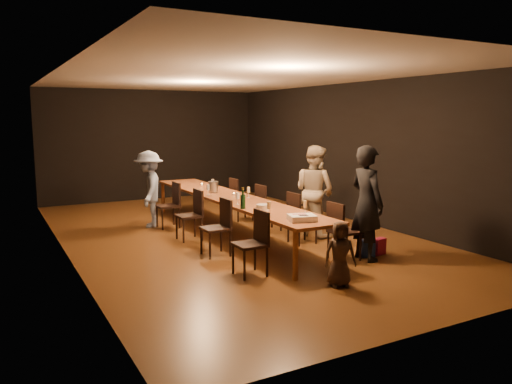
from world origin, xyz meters
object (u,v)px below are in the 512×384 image
man_blue (149,189)px  ice_bucket (213,187)px  chair_left_1 (216,228)px  chair_left_2 (189,215)px  chair_left_3 (168,205)px  child (340,254)px  table (230,199)px  chair_right_2 (269,207)px  chair_left_0 (250,244)px  plate_stack (263,208)px  chair_right_3 (242,199)px  woman_birthday (367,203)px  champagne_bottle (243,198)px  chair_right_0 (345,231)px  chair_right_1 (302,218)px  birthday_cake (302,218)px  woman_tan (314,191)px

man_blue → ice_bucket: size_ratio=7.01×
chair_left_1 → chair_left_2: same height
chair_left_3 → child: 4.65m
table → chair_right_2: (0.85, 0.00, -0.24)m
child → ice_bucket: (-0.07, 4.02, 0.42)m
chair_left_0 → plate_stack: (0.63, 0.74, 0.34)m
table → chair_right_3: 1.49m
chair_left_3 → woman_birthday: woman_birthday is taller
chair_left_1 → champagne_bottle: bearing=-99.0°
chair_right_0 → chair_right_1: same height
ice_bucket → table: bearing=-83.2°
chair_right_3 → chair_left_1: same height
chair_left_1 → chair_left_2: size_ratio=1.00×
chair_left_1 → birthday_cake: 1.60m
chair_right_0 → ice_bucket: bearing=-163.1°
chair_right_0 → man_blue: 4.37m
chair_right_0 → champagne_bottle: champagne_bottle is taller
man_blue → birthday_cake: (1.08, -4.04, 0.01)m
champagne_bottle → ice_bucket: 1.94m
table → champagne_bottle: size_ratio=16.92×
woman_tan → plate_stack: woman_tan is taller
plate_stack → chair_left_3: bearing=102.4°
chair_right_2 → child: size_ratio=1.05×
chair_left_0 → woman_tan: 2.78m
table → ice_bucket: size_ratio=26.70×
man_blue → woman_birthday: bearing=49.6°
champagne_bottle → ice_bucket: bearing=80.9°
chair_left_2 → child: (0.84, -3.38, -0.02)m
woman_birthday → table: bearing=25.0°
chair_right_2 → plate_stack: (-1.07, -1.66, 0.34)m
table → woman_birthday: (1.15, -2.56, 0.21)m
chair_right_0 → chair_left_2: 2.94m
chair_right_3 → plate_stack: size_ratio=4.47×
chair_left_2 → birthday_cake: chair_left_2 is taller
chair_right_3 → chair_left_0: same height
chair_left_2 → woman_tan: (2.24, -0.80, 0.40)m
woman_birthday → champagne_bottle: bearing=50.9°
chair_right_1 → ice_bucket: 2.10m
chair_right_3 → woman_tan: size_ratio=0.54×
chair_left_3 → woman_tan: (2.24, -2.00, 0.40)m
chair_right_2 → child: 3.48m
plate_stack → chair_right_0: bearing=-34.8°
woman_birthday → ice_bucket: size_ratio=8.10×
woman_tan → child: bearing=136.9°
woman_birthday → plate_stack: woman_birthday is taller
chair_left_1 → chair_left_0: bearing=-180.0°
table → champagne_bottle: champagne_bottle is taller
chair_left_3 → man_blue: bearing=48.0°
woman_birthday → chair_right_0: bearing=63.3°
chair_right_0 → woman_birthday: woman_birthday is taller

